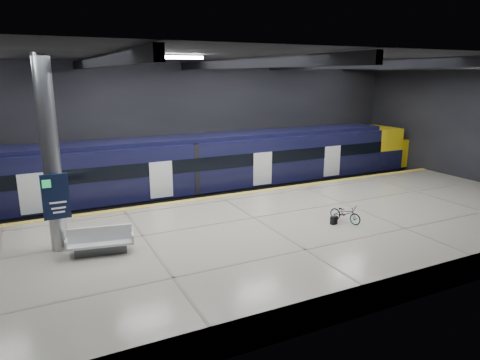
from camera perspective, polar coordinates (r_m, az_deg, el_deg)
ground at (r=20.35m, az=0.51°, el=-7.11°), size 30.00×30.00×0.00m
room_shell at (r=19.05m, az=0.53°, el=9.16°), size 30.10×16.10×8.05m
platform at (r=18.10m, az=4.11°, el=-8.02°), size 30.00×11.00×1.10m
safety_strip at (r=22.36m, az=-2.66°, el=-2.18°), size 30.00×0.40×0.01m
rails at (r=25.09m, az=-5.16°, el=-2.85°), size 30.00×1.52×0.16m
train at (r=25.38m, az=-0.91°, el=2.01°), size 29.40×2.84×3.79m
bench at (r=16.12m, az=-18.06°, el=-8.09°), size 2.40×1.34×1.00m
bicycle at (r=18.96m, az=13.87°, el=-4.35°), size 0.95×1.58×0.78m
pannier_bag at (r=18.66m, az=12.41°, el=-5.26°), size 0.34×0.26×0.35m
info_column at (r=16.18m, az=-23.87°, el=2.60°), size 0.90×0.78×6.90m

